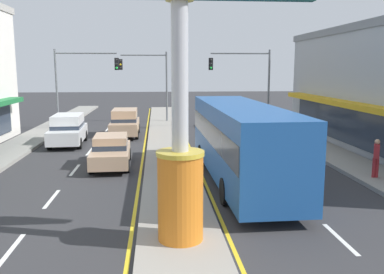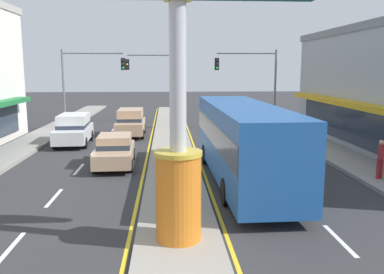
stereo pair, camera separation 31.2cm
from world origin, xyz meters
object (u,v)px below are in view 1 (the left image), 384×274
Objects in this scene: district_sign at (180,87)px; suv_far_left_oncoming at (125,122)px; traffic_light_left_side at (79,75)px; pedestrian_far_side at (376,156)px; sedan_near_right_lane at (242,119)px; sedan_mid_left_lane at (111,150)px; bus_near_left_lane at (240,138)px; suv_far_right_lane at (68,129)px; traffic_light_right_side at (247,75)px; traffic_light_median_far at (149,75)px.

suv_far_left_oncoming is (-2.86, 18.61, -3.30)m from district_sign.
pedestrian_far_side is at bearing -47.05° from traffic_light_left_side.
suv_far_left_oncoming is (-9.01, -2.80, 0.20)m from sedan_near_right_lane.
district_sign is 1.30× the size of traffic_light_left_side.
sedan_near_right_lane is at bearing -1.59° from traffic_light_left_side.
sedan_mid_left_lane is at bearing 106.97° from district_sign.
sedan_near_right_lane is 15.68m from bus_near_left_lane.
district_sign reaches higher than sedan_mid_left_lane.
sedan_mid_left_lane is at bearing -126.81° from sedan_near_right_lane.
suv_far_right_lane is 0.42× the size of bus_near_left_lane.
district_sign is at bearing -115.02° from bus_near_left_lane.
bus_near_left_lane is at bearing 64.98° from district_sign.
sedan_near_right_lane is at bearing 73.96° from district_sign.
traffic_light_right_side is at bearing -2.55° from traffic_light_left_side.
traffic_light_left_side reaches higher than suv_far_left_oncoming.
suv_far_right_lane is at bearing -154.14° from sedan_near_right_lane.
bus_near_left_lane is (-3.30, -15.29, 1.08)m from sedan_near_right_lane.
suv_far_left_oncoming is 2.81× the size of pedestrian_far_side.
traffic_light_right_side is 1.34× the size of suv_far_left_oncoming.
suv_far_left_oncoming is at bearing 98.72° from district_sign.
sedan_near_right_lane is at bearing 141.97° from traffic_light_right_side.
district_sign reaches higher than bus_near_left_lane.
district_sign reaches higher than suv_far_left_oncoming.
traffic_light_left_side is at bearing 178.41° from sedan_near_right_lane.
district_sign is 22.69m from traffic_light_left_side.
traffic_light_right_side reaches higher than suv_far_left_oncoming.
traffic_light_median_far is 1.34× the size of suv_far_left_oncoming.
bus_near_left_lane reaches higher than sedan_near_right_lane.
sedan_mid_left_lane is at bearing -73.88° from traffic_light_left_side.
sedan_near_right_lane is 0.99× the size of sedan_mid_left_lane.
pedestrian_far_side is at bearing -81.20° from sedan_near_right_lane.
traffic_light_right_side is 15.67m from bus_near_left_lane.
district_sign is at bearing -81.28° from suv_far_left_oncoming.
traffic_light_median_far is 16.95m from sedan_mid_left_lane.
sedan_near_right_lane is at bearing 17.24° from suv_far_left_oncoming.
traffic_light_median_far is 1.44× the size of sedan_near_right_lane.
suv_far_right_lane is at bearing 118.53° from sedan_mid_left_lane.
traffic_light_median_far is 9.24m from sedan_near_right_lane.
suv_far_left_oncoming is (3.30, 3.17, 0.00)m from suv_far_right_lane.
traffic_light_right_side is at bearing 15.48° from suv_far_left_oncoming.
suv_far_right_lane is at bearing 134.03° from bus_near_left_lane.
suv_far_left_oncoming is at bearing -164.52° from traffic_light_right_side.
traffic_light_right_side is 14.23m from suv_far_right_lane.
sedan_mid_left_lane is at bearing -61.47° from suv_far_right_lane.
traffic_light_median_far is 22.72m from pedestrian_far_side.
traffic_light_right_side is at bearing 76.62° from bus_near_left_lane.
pedestrian_far_side is at bearing -18.18° from sedan_mid_left_lane.
traffic_light_left_side is at bearing 138.71° from suv_far_left_oncoming.
sedan_mid_left_lane is (-9.30, -11.82, -3.46)m from traffic_light_right_side.
pedestrian_far_side is (9.78, -20.28, -3.08)m from traffic_light_median_far.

